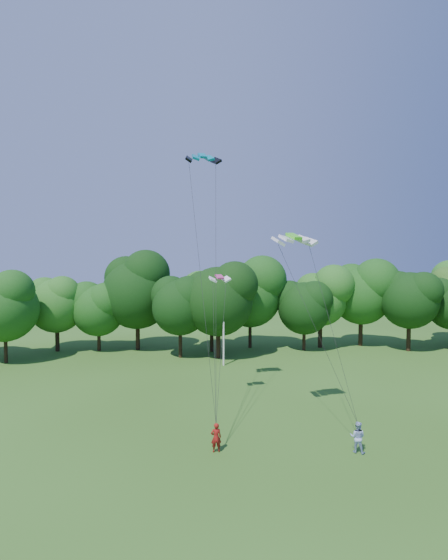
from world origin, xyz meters
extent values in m
plane|color=#2E5316|center=(0.00, 0.00, 0.00)|extent=(160.00, 160.00, 0.00)
cylinder|color=silver|center=(2.25, 29.35, 3.78)|extent=(0.19, 0.19, 7.55)
cube|color=silver|center=(2.25, 29.35, 7.37)|extent=(1.48, 0.46, 0.08)
imported|color=maroon|center=(-0.64, 8.55, 0.90)|extent=(0.69, 0.48, 1.80)
imported|color=#A4B5E3|center=(7.95, 7.47, 0.96)|extent=(1.17, 1.10, 1.91)
cube|color=#047791|center=(-0.88, 16.72, 19.75)|extent=(2.81, 1.55, 0.65)
cube|color=#4FE622|center=(5.13, 12.08, 13.37)|extent=(3.27, 2.06, 0.56)
cube|color=#C63779|center=(0.47, 16.93, 10.35)|extent=(1.81, 1.15, 0.35)
cylinder|color=black|center=(2.01, 32.80, 2.22)|extent=(0.42, 0.42, 4.45)
ellipsoid|color=black|center=(2.01, 32.80, 8.09)|extent=(8.90, 8.90, 9.71)
camera|label=1|loc=(-3.21, -17.46, 12.07)|focal=28.00mm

